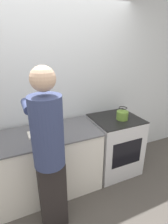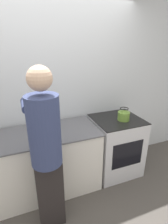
{
  "view_description": "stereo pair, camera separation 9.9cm",
  "coord_description": "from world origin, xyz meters",
  "px_view_note": "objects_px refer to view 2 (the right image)",
  "views": [
    {
      "loc": [
        -0.52,
        -1.66,
        1.95
      ],
      "look_at": [
        0.32,
        0.23,
        1.13
      ],
      "focal_mm": 28.0,
      "sensor_mm": 36.0,
      "label": 1
    },
    {
      "loc": [
        -0.43,
        -1.7,
        1.95
      ],
      "look_at": [
        0.32,
        0.23,
        1.13
      ],
      "focal_mm": 28.0,
      "sensor_mm": 36.0,
      "label": 2
    }
  ],
  "objects_px": {
    "cutting_board": "(42,132)",
    "person": "(46,149)",
    "kettle": "(124,115)",
    "oven": "(115,145)",
    "knife": "(39,131)"
  },
  "relations": [
    {
      "from": "person",
      "to": "kettle",
      "type": "height_order",
      "value": "person"
    },
    {
      "from": "cutting_board",
      "to": "knife",
      "type": "distance_m",
      "value": 0.04
    },
    {
      "from": "cutting_board",
      "to": "knife",
      "type": "bearing_deg",
      "value": 165.76
    },
    {
      "from": "knife",
      "to": "oven",
      "type": "bearing_deg",
      "value": 9.49
    },
    {
      "from": "oven",
      "to": "person",
      "type": "xyz_separation_m",
      "value": [
        -1.14,
        -0.53,
        0.53
      ]
    },
    {
      "from": "person",
      "to": "cutting_board",
      "type": "distance_m",
      "value": 0.56
    },
    {
      "from": "person",
      "to": "kettle",
      "type": "relative_size",
      "value": 9.74
    },
    {
      "from": "knife",
      "to": "kettle",
      "type": "distance_m",
      "value": 1.2
    },
    {
      "from": "cutting_board",
      "to": "kettle",
      "type": "relative_size",
      "value": 1.91
    },
    {
      "from": "kettle",
      "to": "oven",
      "type": "bearing_deg",
      "value": 130.94
    },
    {
      "from": "oven",
      "to": "knife",
      "type": "bearing_deg",
      "value": 178.56
    },
    {
      "from": "oven",
      "to": "person",
      "type": "height_order",
      "value": "person"
    },
    {
      "from": "cutting_board",
      "to": "kettle",
      "type": "xyz_separation_m",
      "value": [
        1.16,
        -0.09,
        0.09
      ]
    },
    {
      "from": "person",
      "to": "cutting_board",
      "type": "height_order",
      "value": "person"
    },
    {
      "from": "cutting_board",
      "to": "person",
      "type": "bearing_deg",
      "value": -94.14
    }
  ]
}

